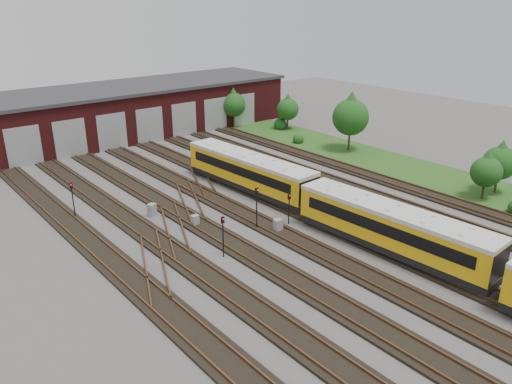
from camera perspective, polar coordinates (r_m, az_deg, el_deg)
ground at (r=37.43m, az=9.53°, el=-6.08°), size 120.00×120.00×0.00m
track_network at (r=37.61m, az=8.69°, el=-5.71°), size 30.40×70.00×0.33m
maintenance_shed at (r=67.83m, az=-16.78°, el=8.64°), size 51.00×12.50×6.35m
grass_verge at (r=57.12m, az=14.63°, el=3.27°), size 8.00×55.00×0.05m
metro_train at (r=36.46m, az=15.28°, el=-3.99°), size 3.45×47.12×3.10m
signal_mast_0 at (r=43.40m, az=-20.24°, el=-0.40°), size 0.27×0.26×3.07m
signal_mast_1 at (r=34.61m, az=-3.79°, el=-4.54°), size 0.25×0.23×3.09m
signal_mast_2 at (r=38.61m, az=0.09°, el=-1.29°), size 0.27×0.25×3.47m
signal_mast_3 at (r=39.74m, az=3.80°, el=-1.43°), size 0.26×0.24×2.64m
relay_cabinet_0 at (r=40.10m, az=-6.98°, el=-3.27°), size 0.57×0.48×0.93m
relay_cabinet_1 at (r=42.46m, az=-11.81°, el=-2.04°), size 0.80×0.73×1.08m
relay_cabinet_2 at (r=38.86m, az=2.53°, el=-3.86°), size 0.67×0.58×1.05m
relay_cabinet_3 at (r=59.02m, az=-5.16°, el=4.89°), size 0.62×0.55×0.90m
relay_cabinet_4 at (r=53.25m, az=-0.78°, el=3.29°), size 0.71×0.60×1.14m
tree_0 at (r=70.41m, az=-2.60°, el=10.26°), size 3.36×3.36×5.57m
tree_1 at (r=69.25m, az=3.66°, el=9.72°), size 3.00×3.00×4.97m
tree_2 at (r=59.84m, az=10.79°, el=8.88°), size 4.27×4.27×7.07m
tree_3 at (r=48.82m, az=24.89°, el=2.47°), size 2.75×2.75×4.55m
tree_4 at (r=50.85m, az=26.16°, el=3.39°), size 3.08×3.08×5.11m
bush_1 at (r=63.07m, az=4.86°, el=6.21°), size 1.39×1.39×1.39m
bush_2 at (r=69.99m, az=2.79°, el=7.94°), size 1.78×1.78×1.78m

